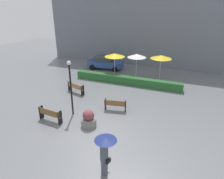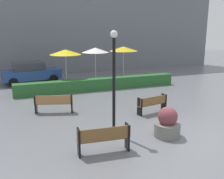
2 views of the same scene
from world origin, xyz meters
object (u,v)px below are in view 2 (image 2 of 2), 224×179
Objects in this scene: patio_umbrella_white at (95,50)px; patio_umbrella_yellow_far at (124,49)px; lamp_post at (114,73)px; parked_car at (31,72)px; bench_mid_center at (153,103)px; bench_far_left at (54,102)px; bench_near_left at (104,138)px; planter_pot at (167,124)px; patio_umbrella_yellow at (65,52)px.

patio_umbrella_yellow_far is (2.44, 0.46, -0.01)m from patio_umbrella_white.
lamp_post is 0.92× the size of parked_car.
parked_car is at bearing 117.97° from bench_mid_center.
parked_car reaches higher than bench_far_left.
lamp_post is 1.51× the size of patio_umbrella_yellow_far.
parked_car is at bearing 96.62° from bench_near_left.
lamp_post is 9.50m from patio_umbrella_white.
planter_pot reaches higher than bench_mid_center.
lamp_post is at bearing -102.96° from patio_umbrella_white.
bench_near_left is 0.41× the size of parked_car.
bench_far_left is at bearing 129.94° from planter_pot.
bench_mid_center is 2.77m from planter_pot.
patio_umbrella_yellow is (-1.97, 9.73, 1.95)m from planter_pot.
parked_car reaches higher than bench_mid_center.
patio_umbrella_white is 1.00× the size of patio_umbrella_yellow_far.
bench_near_left is at bearing -79.08° from bench_far_left.
bench_near_left reaches higher than bench_mid_center.
bench_far_left reaches higher than bench_mid_center.
lamp_post is (-2.68, -1.66, 1.94)m from bench_mid_center.
patio_umbrella_white is (3.04, 10.69, 1.93)m from bench_near_left.
patio_umbrella_yellow_far reaches higher than bench_near_left.
parked_car is (-2.22, 2.40, -1.64)m from patio_umbrella_yellow.
planter_pot is (-0.85, -2.64, -0.00)m from bench_mid_center.
patio_umbrella_white is at bearing 94.12° from bench_mid_center.
planter_pot is at bearing -91.71° from patio_umbrella_white.
bench_near_left is at bearing -139.23° from bench_mid_center.
planter_pot is 0.29× the size of lamp_post.
bench_mid_center is at bearing -85.88° from patio_umbrella_white.
bench_mid_center is 1.42× the size of planter_pot.
bench_mid_center is 0.42× the size of lamp_post.
parked_car is (-0.53, 7.77, 0.27)m from bench_far_left.
parked_car is (-4.19, 12.14, 0.31)m from planter_pot.
patio_umbrella_white is at bearing -22.95° from parked_car.
lamp_post is 11.53m from parked_car.
bench_far_left is at bearing -107.47° from patio_umbrella_yellow.
patio_umbrella_yellow is at bearing 101.46° from planter_pot.
bench_near_left is at bearing -116.16° from patio_umbrella_yellow_far.
patio_umbrella_yellow is at bearing 111.71° from bench_mid_center.
bench_mid_center is 4.84m from bench_far_left.
patio_umbrella_yellow is 2.33m from patio_umbrella_white.
parked_car is (-6.94, 1.45, -1.65)m from patio_umbrella_yellow_far.
lamp_post reaches higher than parked_car.
bench_near_left is 12.68m from parked_car.
lamp_post is 1.52× the size of patio_umbrella_yellow.
planter_pot is 11.21m from patio_umbrella_yellow_far.
patio_umbrella_yellow is at bearing -167.63° from patio_umbrella_white.
planter_pot is at bearing -50.06° from bench_far_left.
parked_car is at bearing 109.05° from planter_pot.
parked_car reaches higher than bench_near_left.
patio_umbrella_white reaches higher than bench_near_left.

